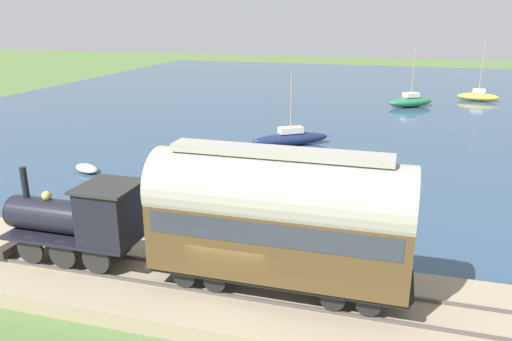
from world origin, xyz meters
TOP-DOWN VIEW (x-y plane):
  - ground_plane at (0.00, 0.00)m, footprint 200.00×200.00m
  - harbor_water at (43.23, 0.00)m, footprint 80.00×80.00m
  - rail_embankment at (0.28, 0.00)m, footprint 5.31×56.00m
  - steam_locomotive at (0.28, 5.88)m, footprint 2.11×5.54m
  - passenger_coach at (0.28, -1.40)m, footprint 2.53×8.56m
  - sailboat_green at (40.28, -5.91)m, footprint 4.24×5.12m
  - sailboat_yellow at (46.30, -13.20)m, footprint 2.00×4.45m
  - sailboat_navy at (21.30, 2.75)m, footprint 4.38×5.67m
  - rowboat_off_pier at (9.57, 0.75)m, footprint 1.62×2.69m
  - rowboat_mid_harbor at (11.50, 13.52)m, footprint 2.00×2.36m
  - rowboat_far_out at (13.20, 0.30)m, footprint 2.78×2.27m

SIDE VIEW (x-z plane):
  - ground_plane at x=0.00m, z-range 0.00..0.00m
  - harbor_water at x=43.23m, z-range 0.00..0.01m
  - rowboat_mid_harbor at x=11.50m, z-range 0.01..0.41m
  - rowboat_far_out at x=13.20m, z-range 0.01..0.51m
  - rail_embankment at x=0.28m, z-range -0.06..0.62m
  - rowboat_off_pier at x=9.57m, z-range 0.01..0.57m
  - sailboat_yellow at x=46.30m, z-range -2.88..3.95m
  - sailboat_navy at x=21.30m, z-range -2.07..3.15m
  - sailboat_green at x=40.28m, z-range -2.42..3.61m
  - steam_locomotive at x=0.28m, z-range 0.68..4.08m
  - passenger_coach at x=0.28m, z-range 0.90..5.72m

